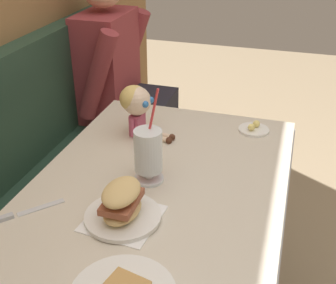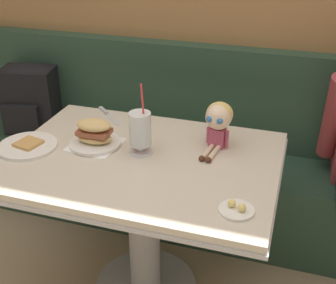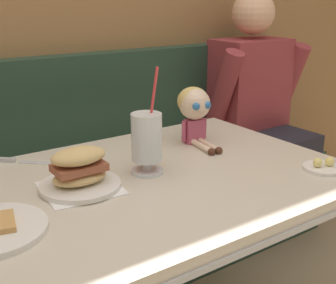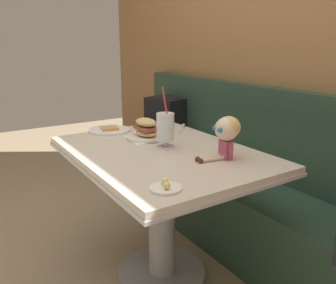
% 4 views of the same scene
% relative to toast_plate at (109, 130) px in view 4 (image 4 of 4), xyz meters
% --- Properties ---
extents(wood_panel_wall, '(4.40, 0.08, 2.40)m').
position_rel_toast_plate_xyz_m(wood_panel_wall, '(0.49, 0.94, 0.45)').
color(wood_panel_wall, olive).
rests_on(wood_panel_wall, ground).
extents(booth_bench, '(2.60, 0.48, 1.00)m').
position_rel_toast_plate_xyz_m(booth_bench, '(0.49, 0.69, -0.42)').
color(booth_bench, '#233D2D').
rests_on(booth_bench, ground).
extents(diner_table, '(1.11, 0.81, 0.74)m').
position_rel_toast_plate_xyz_m(diner_table, '(0.49, 0.07, -0.21)').
color(diner_table, beige).
rests_on(diner_table, ground).
extents(toast_plate, '(0.25, 0.25, 0.03)m').
position_rel_toast_plate_xyz_m(toast_plate, '(0.00, 0.00, 0.00)').
color(toast_plate, white).
rests_on(toast_plate, diner_table).
extents(milkshake_glass, '(0.10, 0.10, 0.31)m').
position_rel_toast_plate_xyz_m(milkshake_glass, '(0.47, 0.10, 0.09)').
color(milkshake_glass, silver).
rests_on(milkshake_glass, diner_table).
extents(sandwich_plate, '(0.22, 0.22, 0.12)m').
position_rel_toast_plate_xyz_m(sandwich_plate, '(0.26, 0.11, 0.04)').
color(sandwich_plate, white).
rests_on(sandwich_plate, diner_table).
extents(butter_saucer, '(0.12, 0.12, 0.04)m').
position_rel_toast_plate_xyz_m(butter_saucer, '(0.92, -0.18, 0.00)').
color(butter_saucer, white).
rests_on(butter_saucer, diner_table).
extents(butter_knife, '(0.19, 0.17, 0.01)m').
position_rel_toast_plate_xyz_m(butter_knife, '(0.17, 0.42, -0.00)').
color(butter_knife, silver).
rests_on(butter_knife, diner_table).
extents(seated_doll, '(0.13, 0.23, 0.20)m').
position_rel_toast_plate_xyz_m(seated_doll, '(0.76, 0.25, 0.12)').
color(seated_doll, '#B74C6B').
rests_on(seated_doll, diner_table).
extents(backpack, '(0.33, 0.30, 0.41)m').
position_rel_toast_plate_xyz_m(backpack, '(-0.43, 0.67, -0.09)').
color(backpack, black).
rests_on(backpack, booth_bench).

